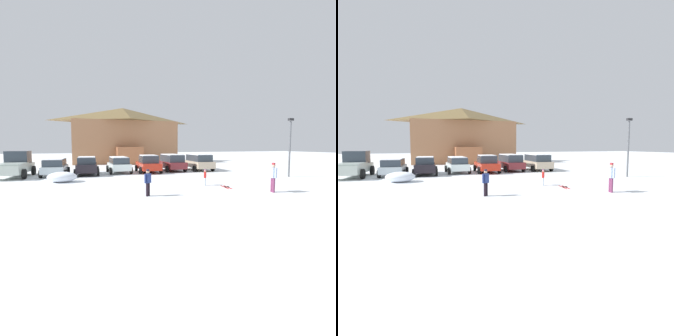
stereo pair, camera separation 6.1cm
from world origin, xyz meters
TOP-DOWN VIEW (x-y plane):
  - ground at (0.00, 0.00)m, footprint 160.00×160.00m
  - ski_lodge at (0.49, 30.58)m, footprint 15.57×10.69m
  - parked_silver_wagon at (-8.37, 14.55)m, footprint 2.37×4.66m
  - parked_black_sedan at (-5.73, 14.46)m, footprint 2.33×4.41m
  - parked_white_suv at (-2.78, 15.02)m, footprint 2.09×4.04m
  - parked_red_sedan at (0.01, 14.57)m, footprint 2.42×4.74m
  - parked_maroon_van at (2.67, 15.09)m, footprint 2.19×4.37m
  - parked_beige_suv at (5.62, 14.84)m, footprint 2.48×4.74m
  - pickup_truck at (-11.42, 14.81)m, footprint 2.70×5.39m
  - skier_adult_in_blue_parka at (3.66, 1.65)m, footprint 0.32×0.61m
  - skier_child_in_red_jacket at (1.26, 5.21)m, footprint 0.24×0.36m
  - skier_teen_in_navy_coat at (-3.28, 2.98)m, footprint 0.43×0.37m
  - pair_of_skis at (2.12, 3.97)m, footprint 0.54×1.37m
  - lamp_post at (10.12, 6.99)m, footprint 0.44×0.24m
  - plowed_snow_pile at (-7.68, 10.09)m, footprint 2.05×1.64m

SIDE VIEW (x-z plane):
  - ground at x=0.00m, z-range 0.00..0.00m
  - pair_of_skis at x=2.12m, z-range -0.02..0.06m
  - plowed_snow_pile at x=-7.68m, z-range 0.00..0.75m
  - skier_child_in_red_jacket at x=1.26m, z-range 0.07..1.12m
  - skier_teen_in_navy_coat at x=-3.28m, z-range 0.09..1.50m
  - parked_silver_wagon at x=-8.37m, z-range 0.07..1.57m
  - parked_black_sedan at x=-5.73m, z-range 0.01..1.64m
  - parked_white_suv at x=-2.78m, z-range 0.07..1.61m
  - parked_red_sedan at x=0.01m, z-range 0.00..1.70m
  - parked_beige_suv at x=5.62m, z-range 0.07..1.77m
  - parked_maroon_van at x=2.67m, z-range 0.06..1.79m
  - skier_adult_in_blue_parka at x=3.66m, z-range 0.11..1.78m
  - pickup_truck at x=-11.42m, z-range -0.08..2.07m
  - lamp_post at x=10.12m, z-range 0.34..5.21m
  - ski_lodge at x=0.49m, z-range 0.05..8.36m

